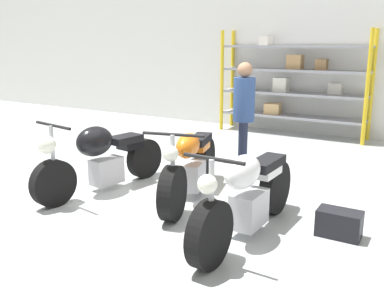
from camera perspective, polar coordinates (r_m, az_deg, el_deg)
name	(u,v)px	position (r m, az deg, el deg)	size (l,w,h in m)	color
ground_plane	(175,206)	(5.32, -2.23, -8.21)	(30.00, 30.00, 0.00)	#B2B7B7
back_wall	(307,51)	(9.78, 15.08, 11.94)	(30.00, 0.08, 3.60)	silver
shelving_rack	(292,81)	(9.52, 13.21, 8.12)	(3.20, 0.63, 2.24)	gold
motorcycle_black	(101,158)	(5.83, -12.03, -1.79)	(0.70, 2.10, 1.02)	black
motorcycle_orange	(191,166)	(5.45, -0.18, -2.94)	(0.87, 2.06, 0.99)	black
motorcycle_white	(248,195)	(4.41, 7.42, -6.80)	(0.59, 2.13, 1.01)	black
person_browsing	(244,109)	(6.41, 6.92, 4.59)	(0.41, 0.41, 1.69)	#1E2338
toolbox	(339,223)	(4.73, 19.02, -9.99)	(0.44, 0.26, 0.28)	black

